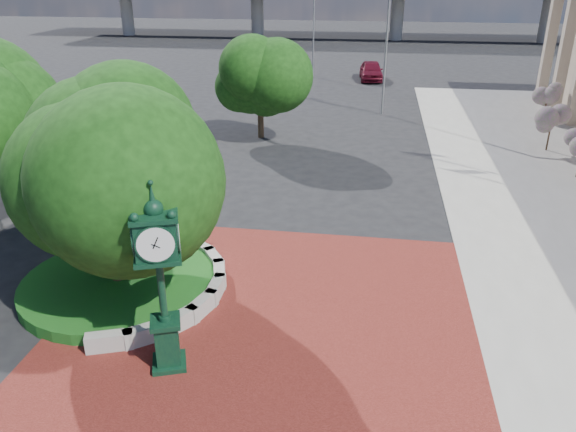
# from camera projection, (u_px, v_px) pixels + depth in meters

# --- Properties ---
(ground) EXTENTS (200.00, 200.00, 0.00)m
(ground) POSITION_uv_depth(u_px,v_px,m) (273.00, 302.00, 17.35)
(ground) COLOR black
(ground) RESTS_ON ground
(plaza) EXTENTS (12.00, 12.00, 0.04)m
(plaza) POSITION_uv_depth(u_px,v_px,m) (266.00, 320.00, 16.44)
(plaza) COLOR maroon
(plaza) RESTS_ON ground
(planter_wall) EXTENTS (2.96, 6.77, 0.54)m
(planter_wall) POSITION_uv_depth(u_px,v_px,m) (188.00, 288.00, 17.62)
(planter_wall) COLOR #9E9B93
(planter_wall) RESTS_ON ground
(grass_bed) EXTENTS (6.10, 6.10, 0.40)m
(grass_bed) POSITION_uv_depth(u_px,v_px,m) (119.00, 284.00, 17.98)
(grass_bed) COLOR #164A15
(grass_bed) RESTS_ON ground
(tree_planter) EXTENTS (5.20, 5.20, 6.33)m
(tree_planter) POSITION_uv_depth(u_px,v_px,m) (105.00, 181.00, 16.54)
(tree_planter) COLOR #38281C
(tree_planter) RESTS_ON ground
(tree_street) EXTENTS (4.40, 4.40, 5.45)m
(tree_street) POSITION_uv_depth(u_px,v_px,m) (260.00, 84.00, 32.85)
(tree_street) COLOR #38281C
(tree_street) RESTS_ON ground
(post_clock) EXTENTS (1.30, 1.30, 5.06)m
(post_clock) POSITION_uv_depth(u_px,v_px,m) (160.00, 272.00, 13.46)
(post_clock) COLOR black
(post_clock) RESTS_ON ground
(parked_car) EXTENTS (2.40, 5.12, 1.70)m
(parked_car) POSITION_uv_depth(u_px,v_px,m) (371.00, 71.00, 51.14)
(parked_car) COLOR #560C1C
(parked_car) RESTS_ON ground
(street_lamp_near) EXTENTS (1.93, 0.52, 8.65)m
(street_lamp_near) POSITION_uv_depth(u_px,v_px,m) (390.00, 39.00, 37.45)
(street_lamp_near) COLOR slate
(street_lamp_near) RESTS_ON ground
(street_lamp_far) EXTENTS (1.87, 0.55, 8.40)m
(street_lamp_far) POSITION_uv_depth(u_px,v_px,m) (316.00, 22.00, 51.10)
(street_lamp_far) COLOR slate
(street_lamp_far) RESTS_ON ground
(shrub_mid) EXTENTS (1.20, 1.20, 2.20)m
(shrub_mid) POSITION_uv_depth(u_px,v_px,m) (551.00, 123.00, 31.03)
(shrub_mid) COLOR #38281C
(shrub_mid) RESTS_ON ground
(shrub_far) EXTENTS (1.20, 1.20, 2.20)m
(shrub_far) POSITION_uv_depth(u_px,v_px,m) (547.00, 98.00, 37.07)
(shrub_far) COLOR #38281C
(shrub_far) RESTS_ON ground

